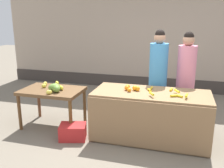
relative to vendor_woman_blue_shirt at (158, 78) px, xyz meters
The scene contains 11 objects.
ground_plane 1.19m from the vendor_woman_blue_shirt, 118.34° to the right, with size 24.00×24.00×0.00m, color #756B5B.
market_wall_back 2.62m from the vendor_woman_blue_shirt, 98.32° to the left, with size 9.02×0.23×3.58m.
fruit_stall_counter 0.85m from the vendor_woman_blue_shirt, 93.10° to the right, with size 1.93×0.86×0.83m.
side_table_wooden 2.01m from the vendor_woman_blue_shirt, 160.53° to the right, with size 1.12×0.75×0.73m.
banana_bunch_pile 0.75m from the vendor_woman_blue_shirt, 72.05° to the right, with size 0.67×0.56×0.07m.
orange_pile 0.75m from the vendor_woman_blue_shirt, 119.93° to the right, with size 0.27×0.26×0.09m.
mango_papaya_pile 1.94m from the vendor_woman_blue_shirt, 157.80° to the right, with size 0.57×0.70×0.14m.
vendor_woman_blue_shirt is the anchor object (origin of this frame).
vendor_woman_pink_shirt 0.52m from the vendor_woman_blue_shirt, 10.70° to the left, with size 0.34×0.34×1.79m.
produce_crate 1.86m from the vendor_woman_blue_shirt, 140.58° to the right, with size 0.44×0.32×0.26m, color red.
produce_sack 1.28m from the vendor_woman_blue_shirt, behind, with size 0.36×0.30×0.45m, color tan.
Camera 1 is at (0.76, -3.98, 2.04)m, focal length 39.89 mm.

